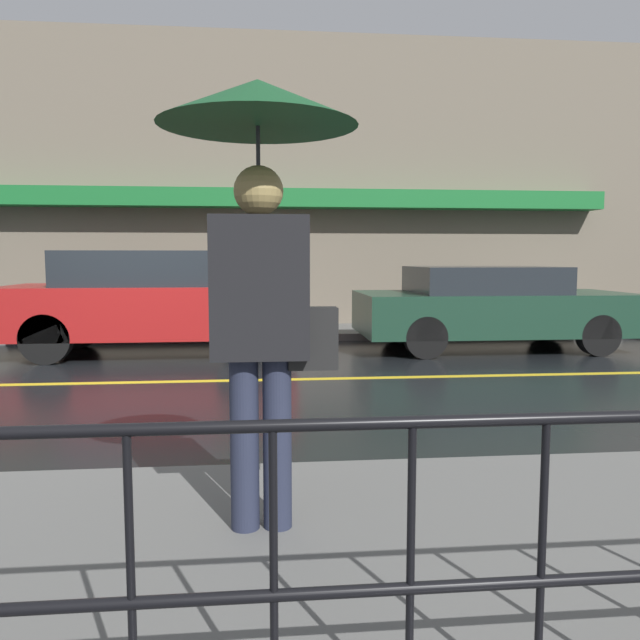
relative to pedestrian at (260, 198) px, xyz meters
The scene contains 7 objects.
ground_plane 4.95m from the pedestrian, 109.20° to the left, with size 80.00×80.00×0.00m, color black.
sidewalk_far 8.95m from the pedestrian, 99.99° to the left, with size 28.00×1.74×0.12m.
lane_marking 4.95m from the pedestrian, 109.20° to the left, with size 25.20×0.12×0.01m.
building_storefront 9.84m from the pedestrian, 98.98° to the left, with size 28.00×0.85×5.83m.
pedestrian is the anchor object (origin of this frame).
car_red 6.87m from the pedestrian, 103.92° to the left, with size 4.28×1.79×1.56m.
car_dark_green 7.63m from the pedestrian, 60.96° to the left, with size 4.25×1.90×1.32m.
Camera 1 is at (1.51, -7.37, 1.46)m, focal length 35.00 mm.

